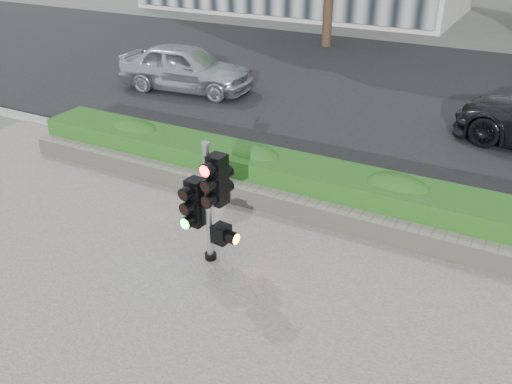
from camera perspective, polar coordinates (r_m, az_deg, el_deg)
ground at (r=7.92m, az=-1.47°, el=-8.83°), size 120.00×120.00×0.00m
road at (r=16.52m, az=16.22°, el=9.97°), size 60.00×13.00×0.02m
curb at (r=10.34m, az=7.19°, el=0.66°), size 60.00×0.25×0.12m
stone_wall at (r=9.25m, az=4.35°, el=-1.65°), size 12.00×0.32×0.34m
hedge at (r=9.70m, az=5.98°, el=0.88°), size 12.00×1.00×0.68m
traffic_signal at (r=7.72m, az=-4.81°, el=-0.55°), size 0.67×0.51×1.89m
car_silver at (r=16.05m, az=-7.38°, el=12.84°), size 4.06×1.98×1.33m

